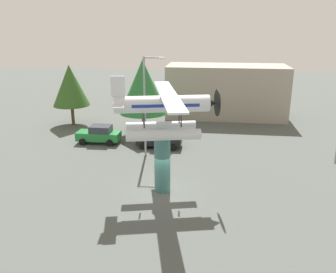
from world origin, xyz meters
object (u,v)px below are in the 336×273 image
(car_near_green, at_px, (99,134))
(tree_east, at_px, (143,87))
(display_pedestal, at_px, (162,164))
(floatplane_monument, at_px, (164,111))
(tree_west, at_px, (70,85))
(storefront_building, at_px, (226,91))
(streetlight_primary, at_px, (147,100))
(car_mid_black, at_px, (160,138))

(car_near_green, height_order, tree_east, tree_east)
(display_pedestal, bearing_deg, floatplane_monument, 13.29)
(display_pedestal, distance_m, tree_west, 20.33)
(display_pedestal, xyz_separation_m, car_near_green, (-7.67, 9.57, -1.14))
(floatplane_monument, bearing_deg, storefront_building, 64.59)
(floatplane_monument, height_order, tree_west, floatplane_monument)
(streetlight_primary, distance_m, tree_west, 13.72)
(display_pedestal, xyz_separation_m, car_mid_black, (-1.54, 9.04, -1.14))
(floatplane_monument, xyz_separation_m, car_near_green, (-7.80, 9.54, -4.82))
(floatplane_monument, distance_m, tree_west, 20.25)
(car_near_green, relative_size, storefront_building, 0.29)
(display_pedestal, distance_m, tree_east, 13.76)
(tree_east, bearing_deg, display_pedestal, -73.28)
(display_pedestal, relative_size, floatplane_monument, 0.39)
(floatplane_monument, distance_m, car_mid_black, 10.35)
(tree_west, bearing_deg, car_near_green, -49.66)
(display_pedestal, height_order, storefront_building, storefront_building)
(display_pedestal, xyz_separation_m, storefront_building, (4.85, 22.00, 1.19))
(floatplane_monument, distance_m, car_near_green, 13.23)
(car_mid_black, xyz_separation_m, tree_east, (-2.31, 3.80, 4.21))
(floatplane_monument, bearing_deg, car_near_green, 115.98)
(floatplane_monument, xyz_separation_m, car_mid_black, (-1.67, 9.01, -4.82))
(storefront_building, height_order, tree_west, tree_west)
(storefront_building, relative_size, tree_east, 1.86)
(car_mid_black, height_order, tree_east, tree_east)
(streetlight_primary, bearing_deg, display_pedestal, -71.01)
(display_pedestal, xyz_separation_m, streetlight_primary, (-2.32, 6.73, 2.95))
(car_mid_black, bearing_deg, streetlight_primary, 71.56)
(display_pedestal, relative_size, car_mid_black, 0.96)
(display_pedestal, height_order, tree_east, tree_east)
(streetlight_primary, bearing_deg, tree_west, 139.76)
(car_near_green, xyz_separation_m, tree_west, (-5.12, 6.02, 3.71))
(storefront_building, bearing_deg, car_mid_black, -116.25)
(streetlight_primary, bearing_deg, storefront_building, 64.87)
(car_near_green, xyz_separation_m, car_mid_black, (6.12, -0.53, 0.00))
(streetlight_primary, bearing_deg, floatplane_monument, -69.96)
(floatplane_monument, relative_size, storefront_building, 0.71)
(car_mid_black, bearing_deg, tree_east, -58.68)
(floatplane_monument, bearing_deg, tree_west, 116.40)
(display_pedestal, xyz_separation_m, floatplane_monument, (0.13, 0.03, 3.69))
(tree_east, bearing_deg, storefront_building, 46.45)
(car_near_green, xyz_separation_m, tree_east, (3.81, 3.28, 4.21))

